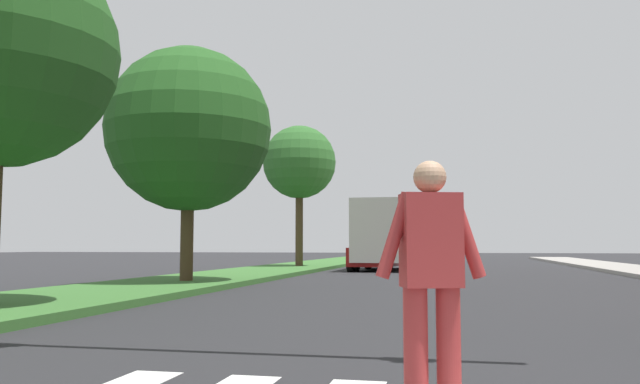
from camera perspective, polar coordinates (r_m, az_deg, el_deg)
name	(u,v)px	position (r m, az deg, el deg)	size (l,w,h in m)	color
ground_plane	(448,273)	(26.24, 11.37, -7.15)	(140.00, 140.00, 0.00)	#262628
median_strip	(260,272)	(25.39, -5.36, -7.14)	(3.74, 64.00, 0.15)	#386B2D
tree_far	(189,130)	(18.45, -11.66, 5.49)	(4.65, 4.65, 6.57)	#4C3823
tree_distant	(299,163)	(30.77, -1.86, 2.63)	(3.53, 3.53, 6.74)	#4C3823
pedestrian_performer	(431,275)	(4.29, 9.92, -7.29)	(0.74, 0.34, 1.69)	#B23333
sedan_midblock	(378,253)	(28.45, 5.17, -5.47)	(2.26, 4.24, 1.67)	maroon
truck_box_delivery	(385,234)	(29.23, 5.80, -3.77)	(2.40, 6.20, 3.10)	silver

